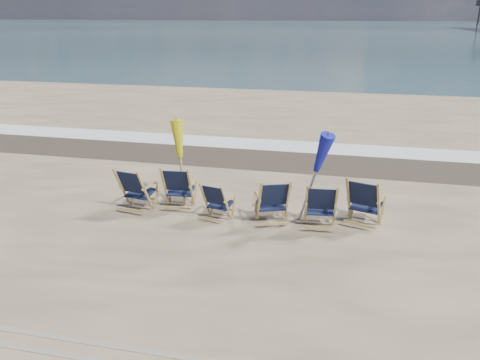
{
  "coord_description": "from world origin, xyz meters",
  "views": [
    {
      "loc": [
        2.03,
        -6.87,
        4.25
      ],
      "look_at": [
        0.0,
        2.2,
        0.9
      ],
      "focal_mm": 35.0,
      "sensor_mm": 36.0,
      "label": 1
    }
  ],
  "objects_px": {
    "beach_chair_4": "(335,207)",
    "umbrella_blue": "(314,152)",
    "beach_chair_3": "(288,201)",
    "beach_chair_2": "(226,204)",
    "beach_chair_5": "(378,205)",
    "beach_chair_1": "(191,189)",
    "beach_chair_0": "(145,192)",
    "umbrella_yellow": "(180,144)"
  },
  "relations": [
    {
      "from": "beach_chair_4",
      "to": "umbrella_blue",
      "type": "relative_size",
      "value": 0.49
    },
    {
      "from": "umbrella_blue",
      "to": "beach_chair_3",
      "type": "bearing_deg",
      "value": -164.5
    },
    {
      "from": "beach_chair_2",
      "to": "beach_chair_4",
      "type": "height_order",
      "value": "beach_chair_4"
    },
    {
      "from": "beach_chair_5",
      "to": "umbrella_blue",
      "type": "distance_m",
      "value": 1.72
    },
    {
      "from": "beach_chair_2",
      "to": "beach_chair_4",
      "type": "xyz_separation_m",
      "value": [
        2.25,
        0.14,
        0.07
      ]
    },
    {
      "from": "beach_chair_2",
      "to": "beach_chair_5",
      "type": "distance_m",
      "value": 3.12
    },
    {
      "from": "beach_chair_2",
      "to": "beach_chair_3",
      "type": "xyz_separation_m",
      "value": [
        1.27,
        0.23,
        0.08
      ]
    },
    {
      "from": "beach_chair_2",
      "to": "beach_chair_4",
      "type": "bearing_deg",
      "value": -163.67
    },
    {
      "from": "beach_chair_1",
      "to": "beach_chair_2",
      "type": "relative_size",
      "value": 1.18
    },
    {
      "from": "beach_chair_5",
      "to": "beach_chair_4",
      "type": "bearing_deg",
      "value": 31.49
    },
    {
      "from": "beach_chair_0",
      "to": "beach_chair_2",
      "type": "xyz_separation_m",
      "value": [
        1.85,
        -0.07,
        -0.09
      ]
    },
    {
      "from": "umbrella_yellow",
      "to": "beach_chair_2",
      "type": "bearing_deg",
      "value": -32.84
    },
    {
      "from": "beach_chair_1",
      "to": "beach_chair_5",
      "type": "height_order",
      "value": "beach_chair_5"
    },
    {
      "from": "beach_chair_3",
      "to": "beach_chair_5",
      "type": "xyz_separation_m",
      "value": [
        1.83,
        0.13,
        0.03
      ]
    },
    {
      "from": "beach_chair_3",
      "to": "umbrella_blue",
      "type": "relative_size",
      "value": 0.5
    },
    {
      "from": "beach_chair_1",
      "to": "beach_chair_3",
      "type": "bearing_deg",
      "value": 168.58
    },
    {
      "from": "beach_chair_3",
      "to": "umbrella_yellow",
      "type": "xyz_separation_m",
      "value": [
        -2.52,
        0.58,
        0.93
      ]
    },
    {
      "from": "beach_chair_0",
      "to": "umbrella_yellow",
      "type": "distance_m",
      "value": 1.32
    },
    {
      "from": "beach_chair_3",
      "to": "umbrella_yellow",
      "type": "height_order",
      "value": "umbrella_yellow"
    },
    {
      "from": "beach_chair_0",
      "to": "beach_chair_1",
      "type": "distance_m",
      "value": 1.01
    },
    {
      "from": "beach_chair_4",
      "to": "umbrella_blue",
      "type": "xyz_separation_m",
      "value": [
        -0.51,
        0.22,
        1.08
      ]
    },
    {
      "from": "beach_chair_2",
      "to": "umbrella_yellow",
      "type": "height_order",
      "value": "umbrella_yellow"
    },
    {
      "from": "beach_chair_1",
      "to": "beach_chair_3",
      "type": "height_order",
      "value": "beach_chair_1"
    },
    {
      "from": "umbrella_blue",
      "to": "beach_chair_0",
      "type": "bearing_deg",
      "value": -175.43
    },
    {
      "from": "beach_chair_3",
      "to": "beach_chair_4",
      "type": "distance_m",
      "value": 0.99
    },
    {
      "from": "beach_chair_1",
      "to": "umbrella_blue",
      "type": "distance_m",
      "value": 2.88
    },
    {
      "from": "beach_chair_1",
      "to": "umbrella_blue",
      "type": "relative_size",
      "value": 0.5
    },
    {
      "from": "beach_chair_1",
      "to": "beach_chair_0",
      "type": "bearing_deg",
      "value": 19.79
    },
    {
      "from": "beach_chair_3",
      "to": "umbrella_blue",
      "type": "height_order",
      "value": "umbrella_blue"
    },
    {
      "from": "beach_chair_4",
      "to": "beach_chair_5",
      "type": "relative_size",
      "value": 0.94
    },
    {
      "from": "umbrella_yellow",
      "to": "beach_chair_5",
      "type": "bearing_deg",
      "value": -5.93
    },
    {
      "from": "beach_chair_3",
      "to": "beach_chair_5",
      "type": "distance_m",
      "value": 1.83
    },
    {
      "from": "beach_chair_4",
      "to": "beach_chair_5",
      "type": "xyz_separation_m",
      "value": [
        0.85,
        0.22,
        0.04
      ]
    },
    {
      "from": "beach_chair_1",
      "to": "beach_chair_5",
      "type": "relative_size",
      "value": 0.96
    },
    {
      "from": "beach_chair_0",
      "to": "beach_chair_2",
      "type": "height_order",
      "value": "beach_chair_0"
    },
    {
      "from": "beach_chair_1",
      "to": "umbrella_yellow",
      "type": "bearing_deg",
      "value": -50.11
    },
    {
      "from": "umbrella_yellow",
      "to": "beach_chair_0",
      "type": "bearing_deg",
      "value": -129.16
    },
    {
      "from": "beach_chair_1",
      "to": "beach_chair_3",
      "type": "relative_size",
      "value": 1.01
    },
    {
      "from": "beach_chair_4",
      "to": "beach_chair_2",
      "type": "bearing_deg",
      "value": -1.54
    },
    {
      "from": "beach_chair_1",
      "to": "beach_chair_5",
      "type": "xyz_separation_m",
      "value": [
        4.03,
        -0.13,
        0.02
      ]
    },
    {
      "from": "beach_chair_3",
      "to": "umbrella_blue",
      "type": "bearing_deg",
      "value": 175.56
    },
    {
      "from": "beach_chair_0",
      "to": "umbrella_yellow",
      "type": "xyz_separation_m",
      "value": [
        0.6,
        0.74,
        0.92
      ]
    }
  ]
}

